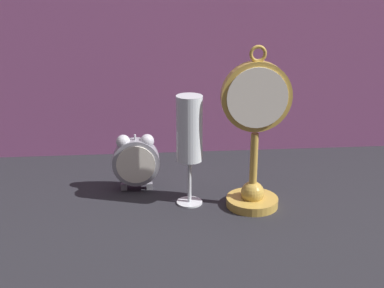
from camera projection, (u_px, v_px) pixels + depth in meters
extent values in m
plane|color=#232328|center=(196.00, 213.00, 0.96)|extent=(4.00, 4.00, 0.00)
cylinder|color=gold|center=(252.00, 202.00, 0.99)|extent=(0.10, 0.10, 0.02)
sphere|color=gold|center=(252.00, 193.00, 0.98)|extent=(0.04, 0.04, 0.04)
cylinder|color=gold|center=(254.00, 166.00, 0.96)|extent=(0.01, 0.01, 0.12)
cylinder|color=gold|center=(256.00, 97.00, 0.92)|extent=(0.12, 0.02, 0.12)
cylinder|color=silver|center=(258.00, 98.00, 0.91)|extent=(0.11, 0.00, 0.11)
torus|color=gold|center=(258.00, 54.00, 0.90)|extent=(0.03, 0.01, 0.03)
cube|color=gray|center=(124.00, 187.00, 1.06)|extent=(0.01, 0.01, 0.01)
cube|color=gray|center=(150.00, 186.00, 1.06)|extent=(0.01, 0.01, 0.01)
cylinder|color=gray|center=(136.00, 162.00, 1.04)|extent=(0.09, 0.03, 0.09)
cylinder|color=silver|center=(136.00, 165.00, 1.03)|extent=(0.08, 0.00, 0.08)
sphere|color=silver|center=(123.00, 142.00, 1.03)|extent=(0.03, 0.03, 0.03)
sphere|color=silver|center=(147.00, 141.00, 1.03)|extent=(0.03, 0.03, 0.03)
cylinder|color=silver|center=(135.00, 139.00, 1.03)|extent=(0.00, 0.00, 0.02)
cylinder|color=silver|center=(190.00, 201.00, 1.00)|extent=(0.05, 0.05, 0.01)
cylinder|color=silver|center=(189.00, 180.00, 0.99)|extent=(0.01, 0.01, 0.08)
cylinder|color=white|center=(189.00, 128.00, 0.95)|extent=(0.05, 0.05, 0.12)
cylinder|color=#E5D17F|center=(189.00, 140.00, 0.96)|extent=(0.04, 0.04, 0.08)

